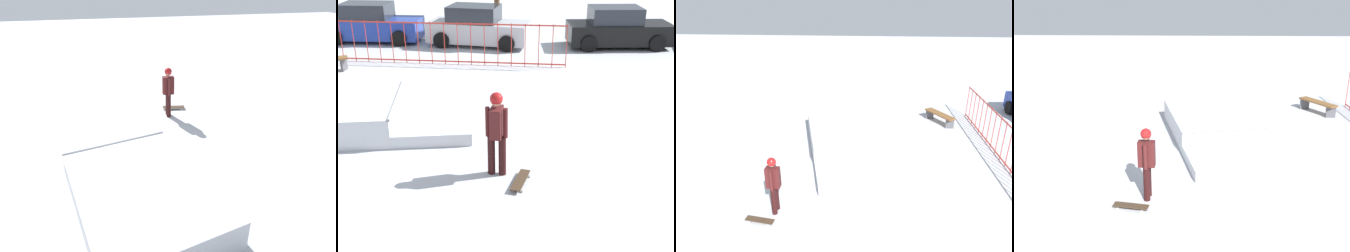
# 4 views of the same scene
# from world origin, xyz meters

# --- Properties ---
(ground_plane) EXTENTS (60.00, 60.00, 0.00)m
(ground_plane) POSITION_xyz_m (0.00, 0.00, 0.00)
(ground_plane) COLOR #B7BABF
(skate_ramp) EXTENTS (5.84, 3.71, 0.74)m
(skate_ramp) POSITION_xyz_m (-0.85, -0.20, 0.32)
(skate_ramp) COLOR silver
(skate_ramp) RESTS_ON ground
(skater) EXTENTS (0.44, 0.39, 1.73)m
(skater) POSITION_xyz_m (3.20, -1.92, 1.01)
(skater) COLOR black
(skater) RESTS_ON ground
(skateboard) EXTENTS (0.36, 0.82, 0.09)m
(skateboard) POSITION_xyz_m (3.71, -2.24, 0.08)
(skateboard) COLOR #3F2D1E
(skateboard) RESTS_ON ground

